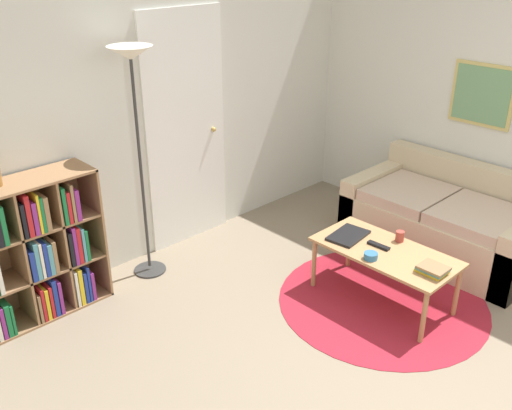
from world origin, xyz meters
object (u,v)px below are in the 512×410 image
(laptop, at_px, (348,235))
(cup, at_px, (400,236))
(bowl, at_px, (371,256))
(couch, at_px, (447,221))
(coffee_table, at_px, (385,255))
(floor_lamp, at_px, (133,83))
(bookshelf, at_px, (35,250))

(laptop, xyz_separation_m, cup, (0.22, -0.32, 0.03))
(bowl, bearing_deg, couch, 3.50)
(coffee_table, xyz_separation_m, bowl, (-0.19, 0.00, 0.07))
(laptop, relative_size, bowl, 3.53)
(coffee_table, relative_size, laptop, 2.99)
(floor_lamp, xyz_separation_m, coffee_table, (1.04, -1.59, -1.19))
(coffee_table, distance_m, cup, 0.21)
(bookshelf, xyz_separation_m, coffee_table, (1.93, -1.65, -0.13))
(floor_lamp, height_order, cup, floor_lamp)
(floor_lamp, bearing_deg, couch, -35.35)
(bookshelf, relative_size, laptop, 2.98)
(couch, bearing_deg, bookshelf, 152.55)
(bowl, distance_m, cup, 0.38)
(coffee_table, relative_size, bowl, 10.58)
(bookshelf, xyz_separation_m, laptop, (1.90, -1.33, -0.07))
(bookshelf, bearing_deg, floor_lamp, -3.81)
(bookshelf, xyz_separation_m, bowl, (1.75, -1.65, -0.06))
(bookshelf, distance_m, bowl, 2.41)
(couch, bearing_deg, cup, -175.36)
(laptop, height_order, bowl, bowl)
(bookshelf, height_order, bowl, bookshelf)
(coffee_table, bearing_deg, floor_lamp, 123.18)
(coffee_table, bearing_deg, cup, 2.21)
(bookshelf, bearing_deg, couch, -27.45)
(bookshelf, height_order, cup, bookshelf)
(bookshelf, height_order, coffee_table, bookshelf)
(floor_lamp, bearing_deg, laptop, -51.49)
(bookshelf, distance_m, cup, 2.69)
(bookshelf, xyz_separation_m, floor_lamp, (0.89, -0.06, 1.06))
(floor_lamp, height_order, laptop, floor_lamp)
(couch, distance_m, bowl, 1.29)
(coffee_table, bearing_deg, bowl, 179.32)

